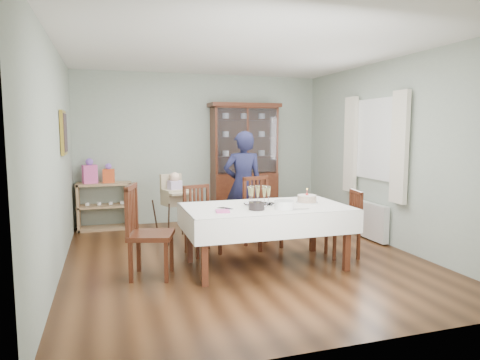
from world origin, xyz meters
name	(u,v)px	position (x,y,z in m)	size (l,w,h in m)	color
floor	(243,257)	(0.00, 0.00, 0.00)	(5.00, 5.00, 0.00)	#593319
room_shell	(231,129)	(0.00, 0.53, 1.70)	(5.00, 5.00, 5.00)	#9EAA99
dining_table	(266,236)	(0.15, -0.45, 0.38)	(2.01, 1.16, 0.76)	#4B2412
china_cabinet	(244,161)	(0.75, 2.26, 1.12)	(1.30, 0.48, 2.18)	#4B2412
sideboard	(105,206)	(-1.75, 2.28, 0.40)	(0.90, 0.38, 0.80)	tan
picture_frame	(63,133)	(-2.22, 0.80, 1.65)	(0.04, 0.48, 0.58)	gold
window	(377,139)	(2.22, 0.30, 1.55)	(0.04, 1.02, 1.22)	white
curtain_left	(400,147)	(2.16, -0.32, 1.45)	(0.07, 0.30, 1.55)	silver
curtain_right	(351,145)	(2.16, 0.92, 1.45)	(0.07, 0.30, 1.55)	silver
radiator	(370,221)	(2.16, 0.30, 0.30)	(0.10, 0.80, 0.55)	white
chair_far_left	(202,234)	(-0.47, 0.34, 0.28)	(0.51, 0.51, 0.93)	#4B2412
chair_far_right	(263,226)	(0.43, 0.42, 0.30)	(0.55, 0.55, 1.01)	#4B2412
chair_end_left	(150,250)	(-1.25, -0.41, 0.32)	(0.60, 0.60, 1.07)	#4B2412
chair_end_right	(343,237)	(1.30, -0.36, 0.26)	(0.46, 0.46, 0.89)	#4B2412
woman	(243,185)	(0.32, 0.99, 0.84)	(0.61, 0.40, 1.67)	black
high_chair	(175,214)	(-0.72, 1.16, 0.41)	(0.59, 0.59, 1.05)	black
champagne_tray	(259,199)	(0.09, -0.37, 0.84)	(0.39, 0.39, 0.24)	silver
birthday_cake	(307,199)	(0.72, -0.40, 0.81)	(0.28, 0.28, 0.19)	white
plate_stack_dark	(257,206)	(-0.04, -0.64, 0.81)	(0.19, 0.19, 0.09)	black
plate_stack_white	(284,205)	(0.28, -0.70, 0.81)	(0.23, 0.23, 0.10)	white
napkin_stack	(223,211)	(-0.46, -0.67, 0.77)	(0.15, 0.15, 0.02)	#DE529C
cutlery	(222,208)	(-0.41, -0.48, 0.77)	(0.12, 0.17, 0.01)	silver
cake_knife	(297,209)	(0.41, -0.79, 0.77)	(0.29, 0.03, 0.01)	silver
gift_bag_pink	(90,172)	(-1.97, 2.26, 0.99)	(0.26, 0.20, 0.42)	#DE529C
gift_bag_orange	(109,174)	(-1.67, 2.26, 0.95)	(0.20, 0.16, 0.33)	#E85224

